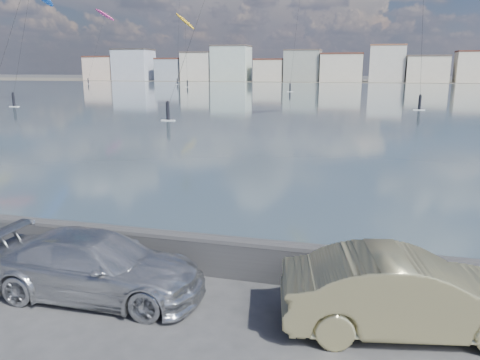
# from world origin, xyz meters

# --- Properties ---
(ground) EXTENTS (700.00, 700.00, 0.00)m
(ground) POSITION_xyz_m (0.00, 0.00, 0.00)
(ground) COLOR #333335
(ground) RESTS_ON ground
(bay_water) EXTENTS (500.00, 177.00, 0.00)m
(bay_water) POSITION_xyz_m (0.00, 91.50, 0.01)
(bay_water) COLOR #3A4F5A
(bay_water) RESTS_ON ground
(far_shore_strip) EXTENTS (500.00, 60.00, 0.00)m
(far_shore_strip) POSITION_xyz_m (0.00, 200.00, 0.01)
(far_shore_strip) COLOR #4C473D
(far_shore_strip) RESTS_ON ground
(seawall) EXTENTS (400.00, 0.36, 1.08)m
(seawall) POSITION_xyz_m (0.00, 2.70, 0.58)
(seawall) COLOR #28282B
(seawall) RESTS_ON ground
(far_buildings) EXTENTS (240.79, 13.26, 14.60)m
(far_buildings) POSITION_xyz_m (1.31, 186.00, 6.03)
(far_buildings) COLOR beige
(far_buildings) RESTS_ON ground
(car_silver) EXTENTS (5.10, 2.18, 1.46)m
(car_silver) POSITION_xyz_m (-1.58, 0.96, 0.73)
(car_silver) COLOR silver
(car_silver) RESTS_ON ground
(car_champagne) EXTENTS (5.15, 2.66, 1.62)m
(car_champagne) POSITION_xyz_m (5.15, 1.19, 0.81)
(car_champagne) COLOR tan
(car_champagne) RESTS_ON ground
(kitesurfer_6) EXTENTS (8.14, 12.54, 26.37)m
(kitesurfer_6) POSITION_xyz_m (-86.55, 146.96, 23.13)
(kitesurfer_6) COLOR #E5338C
(kitesurfer_6) RESTS_ON ground
(kitesurfer_13) EXTENTS (7.67, 10.10, 21.58)m
(kitesurfer_13) POSITION_xyz_m (-48.29, 126.25, 18.29)
(kitesurfer_13) COLOR #BF8C19
(kitesurfer_13) RESTS_ON ground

